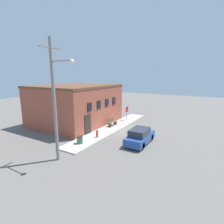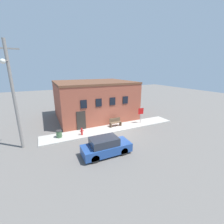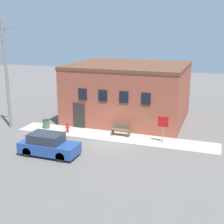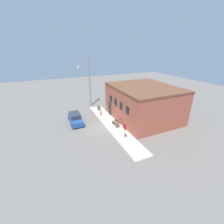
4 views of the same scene
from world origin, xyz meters
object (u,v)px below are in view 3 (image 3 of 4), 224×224
utility_pole (5,71)px  fire_hydrant (67,128)px  trash_bin (46,124)px  bench (121,130)px  parked_car (48,145)px  stop_sign (163,124)px

utility_pole → fire_hydrant: bearing=2.6°
fire_hydrant → trash_bin: size_ratio=1.06×
fire_hydrant → bench: size_ratio=0.55×
fire_hydrant → utility_pole: utility_pole is taller
bench → fire_hydrant: bearing=-170.6°
bench → utility_pole: size_ratio=0.16×
fire_hydrant → trash_bin: (-2.16, 0.41, -0.02)m
trash_bin → parked_car: parked_car is taller
bench → parked_car: bearing=-124.1°
stop_sign → trash_bin: 9.66m
fire_hydrant → utility_pole: (-5.26, -0.24, 4.23)m
stop_sign → fire_hydrant: bearing=-177.9°
stop_sign → bench: stop_sign is taller
fire_hydrant → stop_sign: bearing=2.1°
utility_pole → bench: bearing=5.7°
fire_hydrant → stop_sign: (7.45, 0.27, 0.97)m
stop_sign → parked_car: 8.05m
bench → trash_bin: bench is taller
parked_car → bench: bearing=55.9°
fire_hydrant → bench: 4.24m
bench → utility_pole: (-9.44, -0.93, 4.14)m
bench → parked_car: 5.97m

